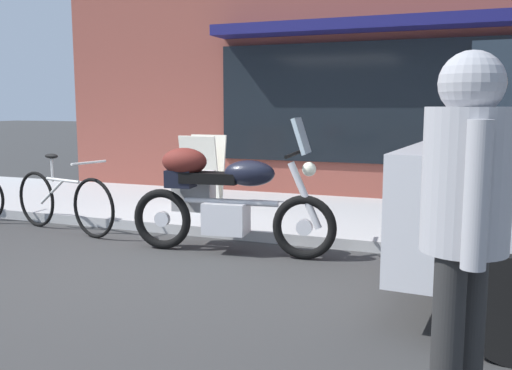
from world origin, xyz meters
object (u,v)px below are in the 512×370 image
at_px(pedestrian_walking, 466,201).
at_px(touring_motorcycle, 220,195).
at_px(parked_bicycle, 63,201).
at_px(sandwich_board_sign, 203,170).

bearing_deg(pedestrian_walking, touring_motorcycle, 132.52).
bearing_deg(pedestrian_walking, parked_bicycle, 148.36).
bearing_deg(sandwich_board_sign, touring_motorcycle, -59.24).
bearing_deg(parked_bicycle, pedestrian_walking, -31.64).
distance_m(touring_motorcycle, parked_bicycle, 2.17).
bearing_deg(parked_bicycle, sandwich_board_sign, 59.46).
distance_m(touring_motorcycle, pedestrian_walking, 3.58).
xyz_separation_m(parked_bicycle, sandwich_board_sign, (1.02, 1.72, 0.23)).
bearing_deg(parked_bicycle, touring_motorcycle, -5.05).
bearing_deg(sandwich_board_sign, parked_bicycle, -120.54).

